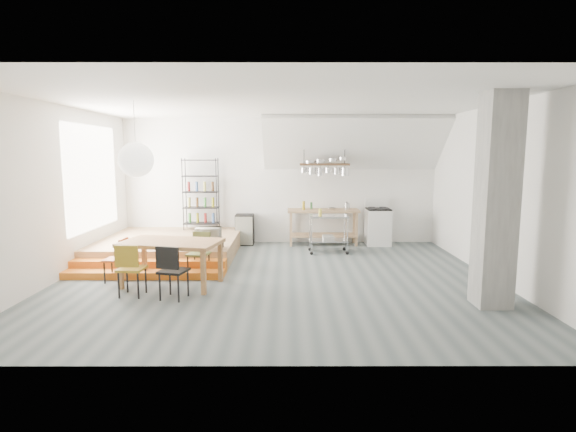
{
  "coord_description": "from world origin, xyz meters",
  "views": [
    {
      "loc": [
        0.19,
        -8.13,
        2.29
      ],
      "look_at": [
        0.2,
        0.8,
        1.06
      ],
      "focal_mm": 28.0,
      "sensor_mm": 36.0,
      "label": 1
    }
  ],
  "objects_px": {
    "stove": "(378,226)",
    "mini_fridge": "(245,229)",
    "rolling_cart": "(328,229)",
    "dining_table": "(171,246)"
  },
  "relations": [
    {
      "from": "mini_fridge",
      "to": "dining_table",
      "type": "bearing_deg",
      "value": -104.53
    },
    {
      "from": "rolling_cart",
      "to": "mini_fridge",
      "type": "height_order",
      "value": "rolling_cart"
    },
    {
      "from": "dining_table",
      "to": "rolling_cart",
      "type": "bearing_deg",
      "value": 53.17
    },
    {
      "from": "stove",
      "to": "mini_fridge",
      "type": "xyz_separation_m",
      "value": [
        -3.4,
        0.04,
        -0.09
      ]
    },
    {
      "from": "stove",
      "to": "dining_table",
      "type": "bearing_deg",
      "value": -140.43
    },
    {
      "from": "rolling_cart",
      "to": "mini_fridge",
      "type": "bearing_deg",
      "value": 151.96
    },
    {
      "from": "stove",
      "to": "rolling_cart",
      "type": "bearing_deg",
      "value": -144.8
    },
    {
      "from": "stove",
      "to": "dining_table",
      "type": "height_order",
      "value": "stove"
    },
    {
      "from": "stove",
      "to": "mini_fridge",
      "type": "bearing_deg",
      "value": 179.26
    },
    {
      "from": "dining_table",
      "to": "mini_fridge",
      "type": "relative_size",
      "value": 2.36
    }
  ]
}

